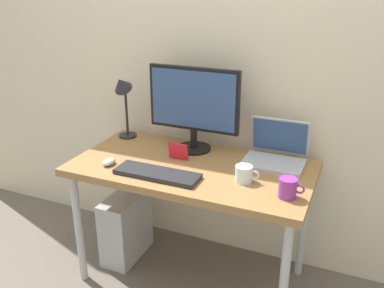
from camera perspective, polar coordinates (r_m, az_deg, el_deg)
name	(u,v)px	position (r m, az deg, el deg)	size (l,w,h in m)	color
ground_plane	(192,275)	(2.62, 0.00, -17.48)	(6.00, 6.00, 0.00)	#665B51
back_wall	(219,46)	(2.42, 3.77, 13.22)	(4.40, 0.04, 2.60)	beige
desk	(192,176)	(2.26, 0.00, -4.45)	(1.28, 0.67, 0.73)	olive
monitor	(194,104)	(2.34, 0.23, 5.46)	(0.53, 0.20, 0.48)	black
laptop	(276,152)	(2.29, 11.40, -1.05)	(0.32, 0.27, 0.23)	#B2B2B7
desk_lamp	(123,93)	(2.55, -9.49, 6.85)	(0.11, 0.16, 0.41)	#232328
keyboard	(157,174)	(2.11, -4.78, -4.08)	(0.44, 0.14, 0.02)	#232328
mouse	(109,162)	(2.27, -11.28, -2.41)	(0.06, 0.09, 0.03)	#B2B2B7
coffee_mug	(288,188)	(1.94, 13.00, -5.89)	(0.12, 0.08, 0.09)	purple
glass_cup	(244,174)	(2.06, 7.14, -4.06)	(0.12, 0.09, 0.08)	silver
photo_frame	(178,151)	(2.28, -1.89, -0.99)	(0.11, 0.02, 0.09)	red
computer_tower	(126,226)	(2.69, -9.01, -11.08)	(0.18, 0.36, 0.42)	#B2B2B7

